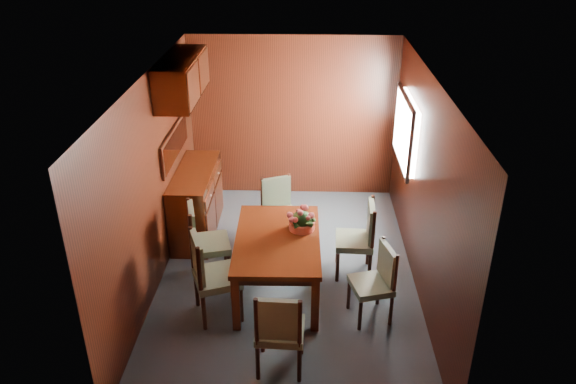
{
  "coord_description": "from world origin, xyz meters",
  "views": [
    {
      "loc": [
        0.2,
        -5.56,
        3.93
      ],
      "look_at": [
        0.0,
        0.14,
        1.05
      ],
      "focal_mm": 35.0,
      "sensor_mm": 36.0,
      "label": 1
    }
  ],
  "objects_px": {
    "chair_right_near": "(377,278)",
    "chair_head": "(279,328)",
    "flower_centerpiece": "(302,217)",
    "chair_left_near": "(209,272)",
    "sideboard": "(197,202)",
    "dining_table": "(278,245)"
  },
  "relations": [
    {
      "from": "chair_right_near",
      "to": "chair_head",
      "type": "distance_m",
      "value": 1.31
    },
    {
      "from": "chair_left_near",
      "to": "flower_centerpiece",
      "type": "relative_size",
      "value": 3.21
    },
    {
      "from": "dining_table",
      "to": "flower_centerpiece",
      "type": "relative_size",
      "value": 4.8
    },
    {
      "from": "flower_centerpiece",
      "to": "chair_head",
      "type": "bearing_deg",
      "value": -97.0
    },
    {
      "from": "sideboard",
      "to": "dining_table",
      "type": "bearing_deg",
      "value": -48.08
    },
    {
      "from": "dining_table",
      "to": "chair_head",
      "type": "distance_m",
      "value": 1.29
    },
    {
      "from": "dining_table",
      "to": "chair_head",
      "type": "height_order",
      "value": "chair_head"
    },
    {
      "from": "chair_right_near",
      "to": "flower_centerpiece",
      "type": "bearing_deg",
      "value": 36.61
    },
    {
      "from": "chair_head",
      "to": "flower_centerpiece",
      "type": "relative_size",
      "value": 2.97
    },
    {
      "from": "chair_left_near",
      "to": "chair_head",
      "type": "height_order",
      "value": "chair_left_near"
    },
    {
      "from": "chair_head",
      "to": "flower_centerpiece",
      "type": "height_order",
      "value": "flower_centerpiece"
    },
    {
      "from": "chair_left_near",
      "to": "chair_right_near",
      "type": "distance_m",
      "value": 1.76
    },
    {
      "from": "chair_left_near",
      "to": "chair_head",
      "type": "bearing_deg",
      "value": 22.94
    },
    {
      "from": "chair_left_near",
      "to": "chair_right_near",
      "type": "xyz_separation_m",
      "value": [
        1.75,
        0.05,
        -0.07
      ]
    },
    {
      "from": "chair_right_near",
      "to": "chair_head",
      "type": "xyz_separation_m",
      "value": [
        -0.98,
        -0.86,
        0.03
      ]
    },
    {
      "from": "chair_right_near",
      "to": "chair_left_near",
      "type": "bearing_deg",
      "value": 76.2
    },
    {
      "from": "sideboard",
      "to": "dining_table",
      "type": "relative_size",
      "value": 0.93
    },
    {
      "from": "chair_left_near",
      "to": "chair_head",
      "type": "relative_size",
      "value": 1.08
    },
    {
      "from": "chair_head",
      "to": "chair_left_near",
      "type": "bearing_deg",
      "value": 135.98
    },
    {
      "from": "chair_right_near",
      "to": "dining_table",
      "type": "bearing_deg",
      "value": 52.68
    },
    {
      "from": "sideboard",
      "to": "chair_left_near",
      "type": "xyz_separation_m",
      "value": [
        0.46,
        -1.76,
        0.11
      ]
    },
    {
      "from": "chair_right_near",
      "to": "sideboard",
      "type": "bearing_deg",
      "value": 36.97
    }
  ]
}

